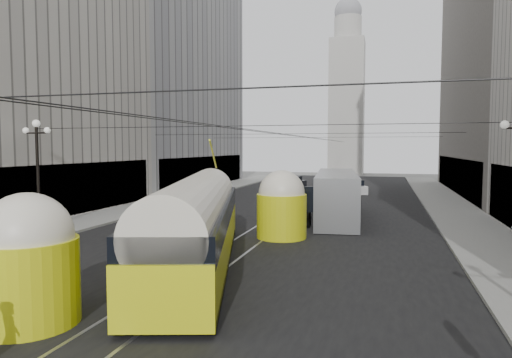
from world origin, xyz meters
The scene contains 13 objects.
road centered at (0.00, 32.50, 0.00)m, with size 20.00×85.00×0.02m, color black.
sidewalk_left centered at (-12.00, 36.00, 0.07)m, with size 4.00×72.00×0.15m, color gray.
sidewalk_right centered at (12.00, 36.00, 0.07)m, with size 4.00×72.00×0.15m, color gray.
rail_left centered at (-0.75, 32.50, 0.00)m, with size 0.12×85.00×0.04m, color gray.
rail_right centered at (0.75, 32.50, 0.00)m, with size 0.12×85.00×0.04m, color gray.
building_left_far centered at (-19.99, 48.00, 14.31)m, with size 12.60×28.60×28.60m.
distant_tower centered at (0.00, 80.00, 14.97)m, with size 6.00×6.00×31.36m.
lamppost_left_mid centered at (-12.60, 18.00, 3.74)m, with size 1.86×0.44×6.37m.
catenary centered at (0.12, 31.49, 5.88)m, with size 25.00×72.00×0.23m.
streetcar centered at (-0.50, 13.04, 1.83)m, with size 6.79×16.47×3.74m.
city_bus centered at (3.69, 27.67, 1.74)m, with size 3.91×12.74×3.18m.
sedan_white_far centered at (3.61, 45.17, 0.69)m, with size 3.35×5.18×1.52m.
sedan_dark_far centered at (-3.77, 48.39, 0.69)m, with size 3.09×5.16×1.52m.
Camera 1 is at (6.92, -4.03, 4.93)m, focal length 32.00 mm.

